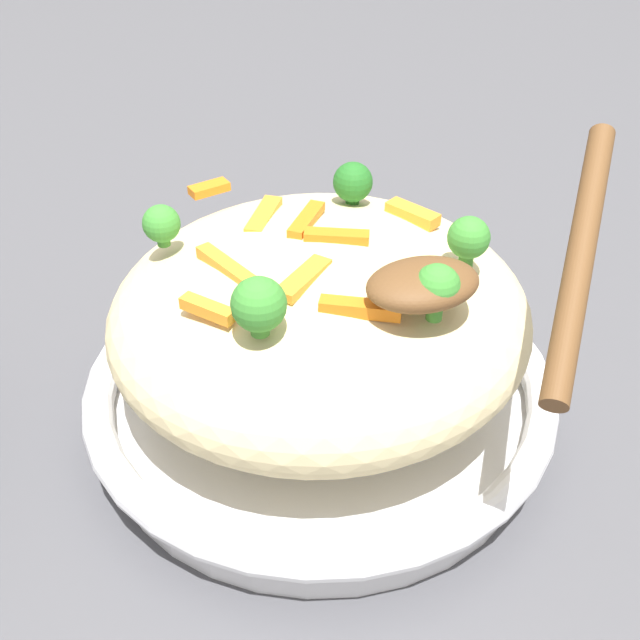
{
  "coord_description": "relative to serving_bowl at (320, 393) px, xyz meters",
  "views": [
    {
      "loc": [
        -0.12,
        -0.34,
        0.35
      ],
      "look_at": [
        0.0,
        0.0,
        0.08
      ],
      "focal_mm": 45.01,
      "sensor_mm": 36.0,
      "label": 1
    }
  ],
  "objects": [
    {
      "name": "carrot_piece_2",
      "position": [
        0.06,
        0.02,
        0.1
      ],
      "size": [
        0.02,
        0.03,
        0.01
      ],
      "primitive_type": "cube",
      "rotation": [
        0.0,
        0.0,
        2.06
      ],
      "color": "orange",
      "rests_on": "pasta_mound"
    },
    {
      "name": "pasta_mound",
      "position": [
        0.0,
        0.0,
        0.06
      ],
      "size": [
        0.24,
        0.23,
        0.1
      ],
      "primitive_type": "ellipsoid",
      "color": "beige",
      "rests_on": "serving_bowl"
    },
    {
      "name": "carrot_piece_7",
      "position": [
        -0.04,
        0.09,
        0.1
      ],
      "size": [
        0.03,
        0.02,
        0.01
      ],
      "primitive_type": "cube",
      "rotation": [
        0.0,
        0.0,
        3.37
      ],
      "color": "orange",
      "rests_on": "pasta_mound"
    },
    {
      "name": "serving_bowl",
      "position": [
        0.0,
        0.0,
        0.0
      ],
      "size": [
        0.28,
        0.28,
        0.04
      ],
      "color": "silver",
      "rests_on": "ground_plane"
    },
    {
      "name": "carrot_piece_3",
      "position": [
        0.01,
        -0.0,
        0.11
      ],
      "size": [
        0.04,
        0.02,
        0.01
      ],
      "primitive_type": "cube",
      "rotation": [
        0.0,
        0.0,
        2.7
      ],
      "color": "orange",
      "rests_on": "pasta_mound"
    },
    {
      "name": "broccoli_floret_0",
      "position": [
        -0.05,
        -0.06,
        0.11
      ],
      "size": [
        0.03,
        0.03,
        0.03
      ],
      "color": "#377928",
      "rests_on": "pasta_mound"
    },
    {
      "name": "carrot_piece_8",
      "position": [
        -0.07,
        -0.03,
        0.1
      ],
      "size": [
        0.02,
        0.03,
        0.01
      ],
      "primitive_type": "cube",
      "rotation": [
        0.0,
        0.0,
        2.25
      ],
      "color": "orange",
      "rests_on": "pasta_mound"
    },
    {
      "name": "broccoli_floret_3",
      "position": [
        -0.08,
        0.04,
        0.11
      ],
      "size": [
        0.02,
        0.02,
        0.02
      ],
      "color": "#377928",
      "rests_on": "pasta_mound"
    },
    {
      "name": "broccoli_floret_1",
      "position": [
        0.04,
        0.05,
        0.11
      ],
      "size": [
        0.02,
        0.02,
        0.03
      ],
      "color": "#205B1C",
      "rests_on": "pasta_mound"
    },
    {
      "name": "broccoli_floret_4",
      "position": [
        0.03,
        -0.07,
        0.12
      ],
      "size": [
        0.02,
        0.02,
        0.03
      ],
      "color": "#377928",
      "rests_on": "pasta_mound"
    },
    {
      "name": "carrot_piece_1",
      "position": [
        0.0,
        0.02,
        0.11
      ],
      "size": [
        0.03,
        0.03,
        0.01
      ],
      "primitive_type": "cube",
      "rotation": [
        0.0,
        0.0,
        0.88
      ],
      "color": "orange",
      "rests_on": "pasta_mound"
    },
    {
      "name": "broccoli_floret_2",
      "position": [
        0.07,
        -0.04,
        0.12
      ],
      "size": [
        0.02,
        0.02,
        0.03
      ],
      "color": "#377928",
      "rests_on": "pasta_mound"
    },
    {
      "name": "carrot_piece_0",
      "position": [
        -0.02,
        -0.03,
        0.1
      ],
      "size": [
        0.04,
        0.03,
        0.01
      ],
      "primitive_type": "cube",
      "rotation": [
        0.0,
        0.0,
        3.83
      ],
      "color": "orange",
      "rests_on": "pasta_mound"
    },
    {
      "name": "carrot_piece_4",
      "position": [
        -0.02,
        0.04,
        0.1
      ],
      "size": [
        0.03,
        0.04,
        0.01
      ],
      "primitive_type": "cube",
      "rotation": [
        0.0,
        0.0,
        0.99
      ],
      "color": "orange",
      "rests_on": "pasta_mound"
    },
    {
      "name": "ground_plane",
      "position": [
        0.0,
        0.0,
        -0.02
      ],
      "size": [
        2.4,
        2.4,
        0.0
      ],
      "primitive_type": "plane",
      "color": "#4C4C51"
    },
    {
      "name": "serving_spoon",
      "position": [
        0.05,
        -0.08,
        0.12
      ],
      "size": [
        0.13,
        0.12,
        0.07
      ],
      "color": "brown",
      "rests_on": "pasta_mound"
    },
    {
      "name": "carrot_piece_6",
      "position": [
        -0.0,
        -0.06,
        0.1
      ],
      "size": [
        0.04,
        0.03,
        0.01
      ],
      "primitive_type": "cube",
      "rotation": [
        0.0,
        0.0,
        2.63
      ],
      "color": "orange",
      "rests_on": "pasta_mound"
    },
    {
      "name": "carrot_piece_5",
      "position": [
        -0.05,
        -0.0,
        0.1
      ],
      "size": [
        0.02,
        0.04,
        0.01
      ],
      "primitive_type": "cube",
      "rotation": [
        0.0,
        0.0,
        1.93
      ],
      "color": "orange",
      "rests_on": "pasta_mound"
    }
  ]
}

